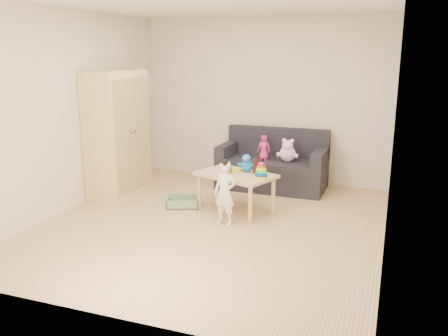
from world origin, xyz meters
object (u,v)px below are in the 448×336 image
at_px(wardrobe, 117,134).
at_px(sofa, 272,174).
at_px(play_table, 236,192).
at_px(toddler, 225,194).

xyz_separation_m(wardrobe, sofa, (2.03, 1.09, -0.67)).
bearing_deg(wardrobe, sofa, 28.19).
bearing_deg(play_table, wardrobe, 175.92).
distance_m(wardrobe, play_table, 1.96).
bearing_deg(sofa, toddler, -94.05).
height_order(wardrobe, toddler, wardrobe).
bearing_deg(wardrobe, play_table, -4.08).
bearing_deg(sofa, wardrobe, -150.99).
bearing_deg(wardrobe, toddler, -18.81).
bearing_deg(sofa, play_table, -97.57).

